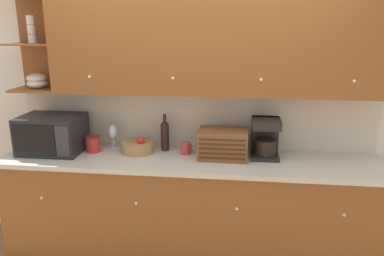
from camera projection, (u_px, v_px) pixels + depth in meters
name	position (u px, v px, depth m)	size (l,w,h in m)	color
ground_plane	(195.00, 235.00, 3.76)	(24.00, 24.00, 0.00)	#896647
wall_back	(195.00, 108.00, 3.44)	(5.63, 0.06, 2.60)	silver
counter_unit	(191.00, 207.00, 3.33)	(3.25, 0.66, 0.94)	brown
backsplash_panel	(195.00, 119.00, 3.43)	(3.23, 0.01, 0.53)	beige
upper_cabinets	(213.00, 43.00, 3.08)	(3.23, 0.35, 0.85)	brown
microwave	(52.00, 134.00, 3.32)	(0.53, 0.41, 0.33)	black
storage_canister	(93.00, 144.00, 3.34)	(0.13, 0.13, 0.14)	#B22D28
wine_glass	(113.00, 132.00, 3.42)	(0.08, 0.08, 0.22)	silver
fruit_basket	(138.00, 147.00, 3.33)	(0.29, 0.29, 0.16)	#A87F4C
wine_bottle	(165.00, 134.00, 3.36)	(0.07, 0.07, 0.33)	black
mug	(186.00, 148.00, 3.29)	(0.10, 0.09, 0.11)	#B73D38
bread_box	(223.00, 144.00, 3.17)	(0.41, 0.28, 0.24)	brown
coffee_maker	(265.00, 137.00, 3.20)	(0.23, 0.26, 0.34)	black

